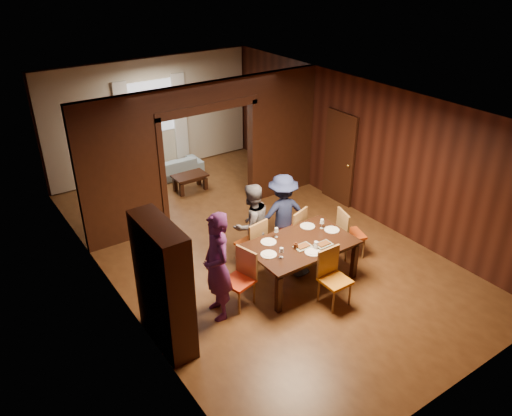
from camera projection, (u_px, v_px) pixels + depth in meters
floor at (252, 244)px, 9.89m from camera, size 9.00×9.00×0.00m
ceiling at (251, 101)px, 8.53m from camera, size 5.50×9.00×0.02m
room_walls at (202, 145)px, 10.55m from camera, size 5.52×9.01×2.90m
person_purple at (217, 267)px, 7.63m from camera, size 0.54×0.73×1.81m
person_grey at (251, 225)px, 9.01m from camera, size 0.81×0.66×1.58m
person_navy at (283, 213)px, 9.41m from camera, size 1.12×0.81×1.56m
sofa at (168, 168)px, 12.59m from camera, size 1.77×0.72×0.51m
serving_bowl at (301, 236)px, 8.63m from camera, size 0.34×0.34×0.08m
dining_table at (300, 261)px, 8.69m from camera, size 1.82×1.13×0.76m
coffee_table at (190, 182)px, 11.98m from camera, size 0.80×0.50×0.40m
chair_left at (238, 280)px, 8.04m from camera, size 0.54×0.54×0.97m
chair_right at (352, 233)px, 9.34m from camera, size 0.55×0.55×0.97m
chair_far_l at (251, 242)px, 9.05m from camera, size 0.51×0.51×0.97m
chair_far_r at (291, 230)px, 9.42m from camera, size 0.56×0.56×0.97m
chair_near at (335, 279)px, 8.06m from camera, size 0.44×0.44×0.97m
hutch at (163, 285)px, 7.06m from camera, size 0.40×1.20×2.00m
door_right at (339, 158)px, 11.11m from camera, size 0.06×0.90×2.10m
window_far at (151, 107)px, 12.32m from camera, size 1.20×0.03×1.30m
curtain_left at (125, 131)px, 12.13m from camera, size 0.35×0.06×2.40m
curtain_right at (180, 120)px, 12.88m from camera, size 0.35×0.06×2.40m
plate_left at (269, 254)px, 8.19m from camera, size 0.27×0.27×0.01m
plate_far_l at (269, 242)px, 8.53m from camera, size 0.27×0.27×0.01m
plate_far_r at (307, 226)px, 9.01m from camera, size 0.27×0.27×0.01m
plate_right at (332, 230)px, 8.89m from camera, size 0.27×0.27×0.01m
plate_near at (313, 252)px, 8.24m from camera, size 0.27×0.27×0.01m
platter_a at (303, 246)px, 8.38m from camera, size 0.30×0.20×0.04m
platter_b at (324, 244)px, 8.45m from camera, size 0.30×0.20×0.04m
wineglass_left at (281, 253)px, 8.08m from camera, size 0.08×0.08×0.18m
wineglass_far at (276, 232)px, 8.64m from camera, size 0.08×0.08×0.18m
wineglass_right at (322, 224)px, 8.91m from camera, size 0.08×0.08×0.18m
tumbler at (316, 245)px, 8.31m from camera, size 0.07×0.07×0.14m
condiment_jar at (296, 245)px, 8.34m from camera, size 0.08×0.08×0.11m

